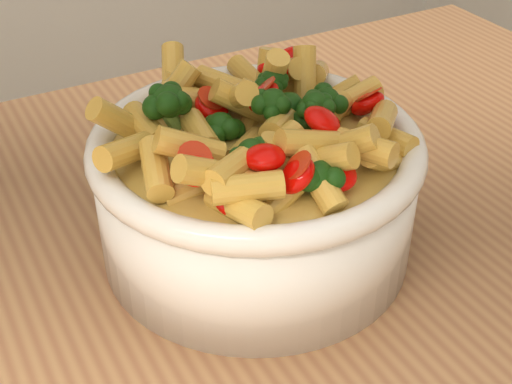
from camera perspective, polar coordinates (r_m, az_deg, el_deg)
name	(u,v)px	position (r m, az deg, el deg)	size (l,w,h in m)	color
serving_bowl	(256,191)	(0.54, 0.00, 0.11)	(0.25, 0.25, 0.11)	white
pasta_salad	(256,114)	(0.51, 0.00, 6.25)	(0.19, 0.19, 0.04)	gold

